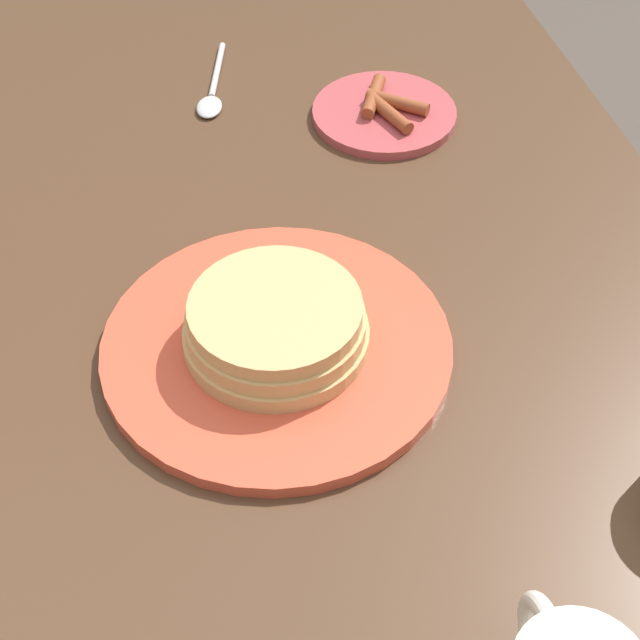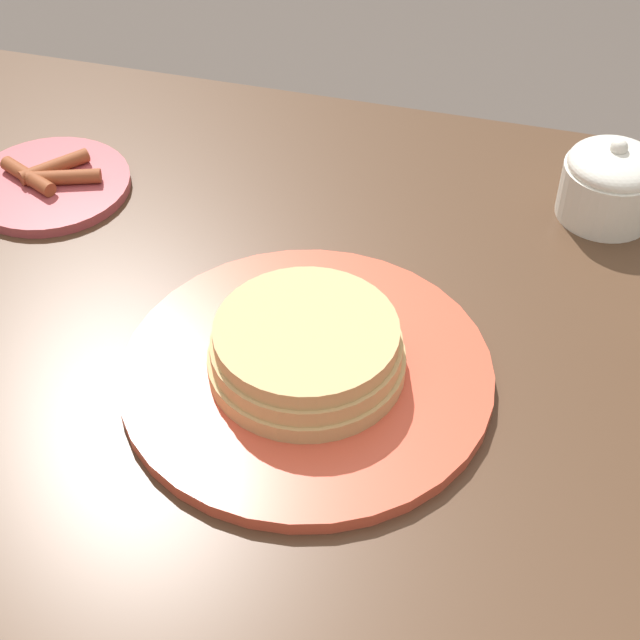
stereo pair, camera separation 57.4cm
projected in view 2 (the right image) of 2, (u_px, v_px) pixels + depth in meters
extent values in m
cube|color=#4C3321|center=(308.00, 422.00, 0.75)|extent=(1.39, 0.89, 0.03)
cylinder|color=#DB5138|center=(307.00, 373.00, 0.76)|extent=(0.29, 0.29, 0.01)
cylinder|color=tan|center=(307.00, 361.00, 0.75)|extent=(0.15, 0.15, 0.01)
cylinder|color=tan|center=(307.00, 348.00, 0.74)|extent=(0.15, 0.15, 0.01)
cylinder|color=tan|center=(306.00, 334.00, 0.73)|extent=(0.14, 0.14, 0.01)
cylinder|color=#B2474C|center=(50.00, 185.00, 0.94)|extent=(0.15, 0.15, 0.01)
cylinder|color=brown|center=(64.00, 177.00, 0.93)|extent=(0.07, 0.04, 0.01)
cylinder|color=brown|center=(28.00, 176.00, 0.93)|extent=(0.07, 0.04, 0.01)
cylinder|color=brown|center=(54.00, 167.00, 0.94)|extent=(0.05, 0.06, 0.01)
cylinder|color=silver|center=(608.00, 191.00, 0.90)|extent=(0.09, 0.09, 0.05)
ellipsoid|color=silver|center=(615.00, 164.00, 0.88)|extent=(0.08, 0.08, 0.03)
sphere|color=silver|center=(619.00, 148.00, 0.87)|extent=(0.02, 0.02, 0.02)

